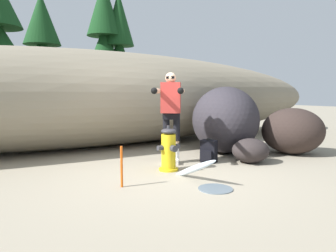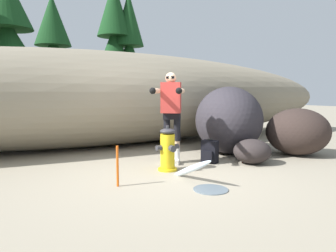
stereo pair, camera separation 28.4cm
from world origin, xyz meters
The scene contains 14 objects.
ground_plane centered at (0.00, 0.00, -0.02)m, with size 56.00×56.00×0.04m, color gray.
dirt_embankment centered at (0.00, 3.30, 1.21)m, with size 15.61×3.20×2.43m, color gray.
fire_hydrant centered at (0.10, 0.10, 0.37)m, with size 0.43×0.39×0.79m.
hydrant_water_jet centered at (0.10, -0.72, 0.14)m, with size 0.49×1.36×0.58m.
utility_worker centered at (0.38, 0.48, 1.11)m, with size 0.90×1.01×1.74m.
spare_backpack centered at (1.11, 0.24, 0.22)m, with size 0.36×0.36×0.47m.
boulder_large centered at (2.08, 0.87, 0.75)m, with size 1.86×1.49×1.50m, color #2D292F.
boulder_mid centered at (3.26, -0.05, 0.51)m, with size 1.35×1.18×1.03m, color #312622.
boulder_small centered at (1.78, -0.21, 0.24)m, with size 0.72×0.65×0.48m, color #2C2525.
boulder_outlier centered at (2.92, 1.50, 0.39)m, with size 0.98×0.77×0.77m, color #31211F.
pine_tree_center centered at (-0.42, 8.74, 2.89)m, with size 2.20×2.20×5.24m.
pine_tree_right centered at (2.30, 9.19, 3.47)m, with size 2.36×2.36×6.38m.
pine_tree_far_right centered at (2.95, 9.06, 3.08)m, with size 2.10×2.10×5.96m.
survey_stake centered at (-0.99, -0.38, 0.30)m, with size 0.04×0.04×0.60m, color #E55914.
Camera 1 is at (-2.72, -4.48, 1.36)m, focal length 33.30 mm.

